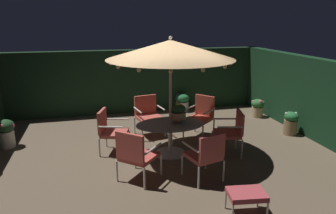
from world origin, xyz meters
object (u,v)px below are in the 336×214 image
(patio_dining_table, at_px, (170,131))
(patio_chair_southeast, at_px, (232,130))
(patio_chair_northeast, at_px, (136,153))
(potted_plant_back_center, at_px, (6,132))
(patio_umbrella, at_px, (170,50))
(centerpiece_planter, at_px, (178,112))
(patio_chair_east, at_px, (206,153))
(potted_plant_left_far, at_px, (182,102))
(patio_chair_south, at_px, (201,114))
(ottoman_footrest, at_px, (247,195))
(potted_plant_left_near, at_px, (258,107))
(potted_plant_right_near, at_px, (291,123))
(patio_chair_southwest, at_px, (148,113))
(patio_chair_north, at_px, (110,129))

(patio_dining_table, height_order, patio_chair_southeast, patio_chair_southeast)
(patio_chair_northeast, relative_size, potted_plant_back_center, 1.49)
(patio_chair_southeast, bearing_deg, patio_umbrella, 166.12)
(centerpiece_planter, relative_size, patio_chair_east, 0.47)
(potted_plant_left_far, bearing_deg, patio_chair_south, -94.55)
(patio_umbrella, relative_size, centerpiece_planter, 5.89)
(patio_chair_northeast, relative_size, potted_plant_left_far, 1.68)
(potted_plant_left_far, bearing_deg, ottoman_footrest, -96.60)
(patio_umbrella, xyz_separation_m, potted_plant_left_near, (3.21, 1.96, -1.96))
(patio_dining_table, distance_m, ottoman_footrest, 2.46)
(potted_plant_right_near, bearing_deg, patio_chair_southeast, -159.72)
(ottoman_footrest, bearing_deg, centerpiece_planter, 99.03)
(patio_chair_east, bearing_deg, patio_dining_table, 104.57)
(patio_dining_table, relative_size, ottoman_footrest, 2.48)
(patio_chair_south, height_order, potted_plant_left_near, patio_chair_south)
(patio_chair_southwest, relative_size, potted_plant_right_near, 1.66)
(patio_chair_east, distance_m, potted_plant_right_near, 3.40)
(patio_chair_southwest, bearing_deg, patio_chair_northeast, -105.59)
(patio_chair_southeast, distance_m, potted_plant_left_far, 3.44)
(patio_dining_table, height_order, patio_umbrella, patio_umbrella)
(patio_chair_south, bearing_deg, centerpiece_planter, -134.99)
(potted_plant_back_center, bearing_deg, patio_chair_south, -5.23)
(patio_chair_northeast, bearing_deg, patio_umbrella, 48.02)
(patio_chair_east, height_order, potted_plant_left_far, patio_chair_east)
(patio_chair_southwest, distance_m, potted_plant_left_near, 3.54)
(centerpiece_planter, height_order, patio_chair_east, centerpiece_planter)
(patio_chair_south, height_order, potted_plant_back_center, patio_chair_south)
(patio_chair_north, bearing_deg, patio_umbrella, -18.38)
(patio_chair_northeast, xyz_separation_m, potted_plant_left_near, (4.10, 2.95, -0.25))
(patio_chair_east, bearing_deg, potted_plant_right_near, 30.03)
(patio_dining_table, relative_size, potted_plant_left_near, 2.72)
(potted_plant_left_far, bearing_deg, potted_plant_back_center, -158.88)
(patio_chair_southeast, relative_size, patio_chair_south, 0.94)
(potted_plant_right_near, height_order, potted_plant_back_center, potted_plant_back_center)
(potted_plant_right_near, bearing_deg, patio_chair_east, -149.97)
(patio_umbrella, relative_size, potted_plant_left_near, 4.76)
(patio_umbrella, xyz_separation_m, patio_chair_northeast, (-0.89, -0.99, -1.71))
(patio_umbrella, relative_size, patio_chair_southeast, 2.71)
(centerpiece_planter, bearing_deg, ottoman_footrest, -80.97)
(patio_chair_northeast, height_order, potted_plant_right_near, patio_chair_northeast)
(patio_chair_east, distance_m, ottoman_footrest, 1.15)
(potted_plant_left_far, bearing_deg, patio_umbrella, -110.97)
(patio_chair_northeast, distance_m, patio_chair_southwest, 2.38)
(centerpiece_planter, xyz_separation_m, potted_plant_back_center, (-3.73, 1.26, -0.59))
(potted_plant_back_center, bearing_deg, patio_chair_southeast, -18.24)
(patio_umbrella, distance_m, patio_chair_southwest, 2.15)
(patio_chair_southwest, height_order, potted_plant_left_far, patio_chair_southwest)
(centerpiece_planter, distance_m, potted_plant_left_near, 3.67)
(patio_dining_table, height_order, centerpiece_planter, centerpiece_planter)
(patio_chair_east, height_order, patio_chair_southeast, patio_chair_southeast)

